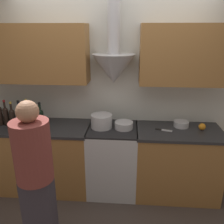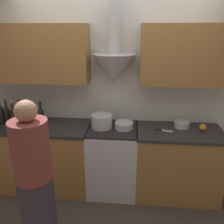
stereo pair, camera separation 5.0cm
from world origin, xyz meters
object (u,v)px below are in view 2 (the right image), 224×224
(mixing_bowl, at_px, (124,125))
(wine_bottle_7, at_px, (35,116))
(stove_range, at_px, (113,159))
(wine_bottle_4, at_px, (13,116))
(wine_bottle_3, at_px, (7,114))
(wine_bottle_2, at_px, (1,114))
(stock_pot, at_px, (102,121))
(orange_fruit, at_px, (203,127))
(person_foreground_left, at_px, (34,176))
(wine_bottle_5, at_px, (21,115))
(saucepan, at_px, (182,124))
(wine_bottle_8, at_px, (41,116))
(wine_bottle_6, at_px, (29,115))

(mixing_bowl, bearing_deg, wine_bottle_7, -179.12)
(stove_range, xyz_separation_m, wine_bottle_4, (-1.29, -0.02, 0.58))
(wine_bottle_3, relative_size, mixing_bowl, 1.46)
(stove_range, bearing_deg, wine_bottle_2, -179.72)
(stock_pot, xyz_separation_m, orange_fruit, (1.25, 0.02, -0.04))
(stock_pot, relative_size, person_foreground_left, 0.17)
(stove_range, relative_size, wine_bottle_5, 2.68)
(saucepan, bearing_deg, mixing_bowl, -171.21)
(wine_bottle_8, distance_m, mixing_bowl, 1.06)
(stove_range, height_order, stock_pot, stock_pot)
(wine_bottle_2, xyz_separation_m, wine_bottle_7, (0.45, -0.01, -0.01))
(wine_bottle_3, bearing_deg, wine_bottle_5, -2.17)
(wine_bottle_6, bearing_deg, mixing_bowl, 0.67)
(wine_bottle_6, bearing_deg, person_foreground_left, -64.63)
(wine_bottle_8, bearing_deg, wine_bottle_4, -178.21)
(wine_bottle_2, relative_size, orange_fruit, 3.99)
(wine_bottle_3, bearing_deg, orange_fruit, 0.84)
(mixing_bowl, bearing_deg, wine_bottle_5, -179.32)
(stove_range, xyz_separation_m, wine_bottle_6, (-1.08, -0.01, 0.59))
(wine_bottle_7, height_order, orange_fruit, wine_bottle_7)
(wine_bottle_4, relative_size, wine_bottle_7, 1.01)
(wine_bottle_2, distance_m, wine_bottle_7, 0.45)
(wine_bottle_3, distance_m, wine_bottle_5, 0.19)
(wine_bottle_5, bearing_deg, wine_bottle_6, 0.88)
(stock_pot, bearing_deg, saucepan, 5.82)
(mixing_bowl, xyz_separation_m, person_foreground_left, (-0.74, -1.03, -0.09))
(orange_fruit, bearing_deg, wine_bottle_3, -179.16)
(wine_bottle_3, relative_size, saucepan, 1.79)
(orange_fruit, bearing_deg, mixing_bowl, -178.35)
(stove_range, bearing_deg, saucepan, 7.57)
(wine_bottle_5, distance_m, wine_bottle_7, 0.18)
(wine_bottle_4, distance_m, saucepan, 2.16)
(wine_bottle_7, bearing_deg, stove_range, 0.85)
(wine_bottle_8, xyz_separation_m, stock_pot, (0.78, 0.02, -0.04))
(wine_bottle_2, xyz_separation_m, wine_bottle_8, (0.54, 0.00, -0.01))
(wine_bottle_4, xyz_separation_m, orange_fruit, (2.39, 0.05, -0.08))
(wine_bottle_5, bearing_deg, wine_bottle_4, -178.83)
(wine_bottle_2, xyz_separation_m, mixing_bowl, (1.60, 0.01, -0.10))
(wine_bottle_8, height_order, saucepan, wine_bottle_8)
(wine_bottle_2, distance_m, saucepan, 2.33)
(wine_bottle_2, distance_m, wine_bottle_6, 0.37)
(person_foreground_left, bearing_deg, orange_fruit, 31.95)
(wine_bottle_4, xyz_separation_m, wine_bottle_8, (0.37, 0.01, 0.00))
(wine_bottle_6, relative_size, orange_fruit, 4.26)
(stove_range, xyz_separation_m, wine_bottle_3, (-1.37, -0.01, 0.59))
(person_foreground_left, bearing_deg, stock_pot, 66.30)
(wine_bottle_3, relative_size, wine_bottle_8, 1.06)
(wine_bottle_8, relative_size, stock_pot, 1.18)
(stove_range, bearing_deg, mixing_bowl, 1.14)
(wine_bottle_6, height_order, person_foreground_left, person_foreground_left)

